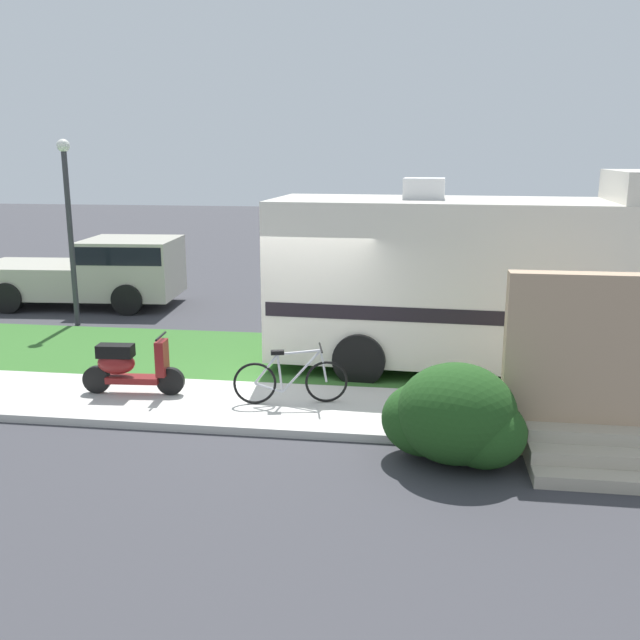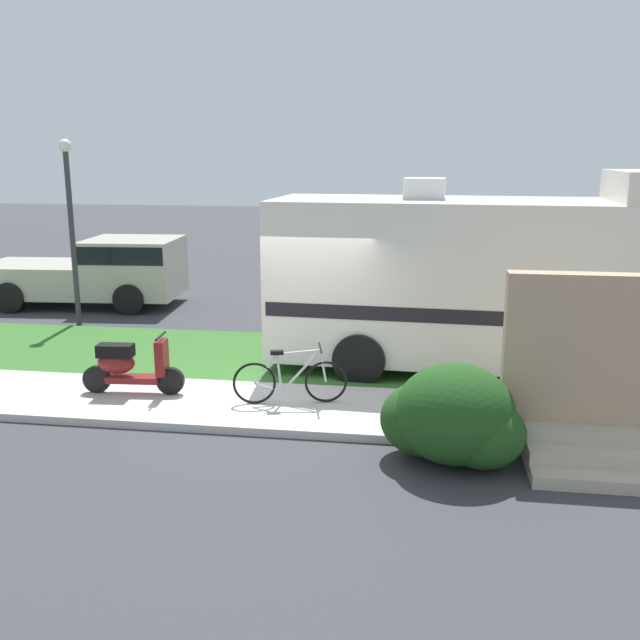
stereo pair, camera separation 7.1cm
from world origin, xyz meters
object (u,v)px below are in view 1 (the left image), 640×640
object	(u,v)px
bicycle	(291,380)
bottle_green	(638,420)
motorhome_rv	(492,279)
pickup_truck_near	(99,270)
scooter	(129,366)
street_lamp_post	(69,214)

from	to	relation	value
bicycle	bottle_green	world-z (taller)	bicycle
motorhome_rv	pickup_truck_near	distance (m)	10.38
motorhome_rv	bicycle	distance (m)	4.15
scooter	bicycle	xyz separation A→B (m)	(2.61, -0.07, -0.09)
street_lamp_post	pickup_truck_near	bearing A→B (deg)	100.90
motorhome_rv	bicycle	world-z (taller)	motorhome_rv
motorhome_rv	street_lamp_post	size ratio (longest dim) A/B	1.84
motorhome_rv	pickup_truck_near	world-z (taller)	motorhome_rv
scooter	pickup_truck_near	bearing A→B (deg)	118.30
motorhome_rv	street_lamp_post	bearing A→B (deg)	165.64
bottle_green	pickup_truck_near	bearing A→B (deg)	147.52
bicycle	pickup_truck_near	distance (m)	9.24
motorhome_rv	pickup_truck_near	size ratio (longest dim) A/B	1.48
motorhome_rv	bicycle	size ratio (longest dim) A/B	4.45
scooter	pickup_truck_near	xyz separation A→B (m)	(-3.62, 6.73, 0.36)
pickup_truck_near	bottle_green	distance (m)	13.28
scooter	bottle_green	size ratio (longest dim) A/B	5.96
street_lamp_post	bottle_green	bearing A→B (deg)	-25.03
bicycle	pickup_truck_near	bearing A→B (deg)	132.48
pickup_truck_near	motorhome_rv	bearing A→B (deg)	-25.05
bottle_green	street_lamp_post	world-z (taller)	street_lamp_post
pickup_truck_near	street_lamp_post	distance (m)	2.65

